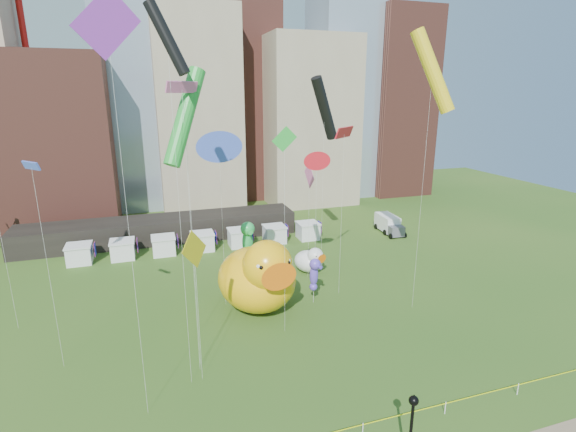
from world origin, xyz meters
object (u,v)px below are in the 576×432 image
object	(u,v)px
seahorse_green	(248,239)
lamppost	(411,426)
box_truck	(389,224)
big_duck	(259,276)
small_duck	(310,260)
seahorse_purple	(314,272)

from	to	relation	value
seahorse_green	lamppost	xyz separation A→B (m)	(2.80, -26.29, -2.31)
seahorse_green	lamppost	size ratio (longest dim) A/B	1.43
box_truck	seahorse_green	bearing A→B (deg)	-150.10
seahorse_green	box_truck	distance (m)	27.33
big_duck	box_truck	world-z (taller)	big_duck
big_duck	small_duck	xyz separation A→B (m)	(7.92, 7.12, -2.07)
lamppost	box_truck	xyz separation A→B (m)	(21.48, 38.11, -1.83)
lamppost	seahorse_green	bearing A→B (deg)	96.09
big_duck	box_truck	distance (m)	30.19
big_duck	small_duck	distance (m)	10.85
small_duck	seahorse_green	size ratio (longest dim) A/B	0.63
small_duck	seahorse_purple	world-z (taller)	seahorse_purple
big_duck	box_truck	xyz separation A→B (m)	(24.55, 17.43, -2.24)
small_duck	lamppost	xyz separation A→B (m)	(-4.86, -27.79, 1.66)
seahorse_green	box_truck	size ratio (longest dim) A/B	1.20
big_duck	seahorse_green	size ratio (longest dim) A/B	1.44
small_duck	box_truck	xyz separation A→B (m)	(16.62, 10.31, -0.17)
small_duck	box_truck	world-z (taller)	small_duck
small_duck	lamppost	distance (m)	28.26
seahorse_green	seahorse_purple	distance (m)	8.17
seahorse_purple	big_duck	bearing A→B (deg)	158.04
big_duck	seahorse_green	distance (m)	5.93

